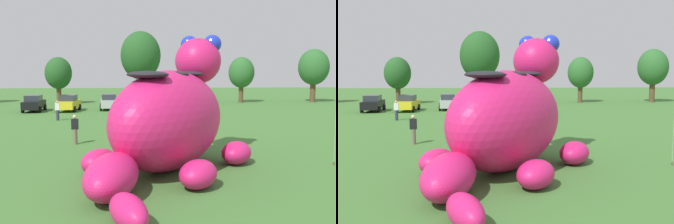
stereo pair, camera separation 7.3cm
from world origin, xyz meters
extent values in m
plane|color=#427533|center=(0.00, 0.00, 0.00)|extent=(160.00, 160.00, 0.00)
ellipsoid|color=#E01E6B|center=(0.28, 0.30, 2.13)|extent=(7.08, 8.46, 4.26)
ellipsoid|color=#E01E6B|center=(1.90, 3.09, 4.72)|extent=(3.19, 3.27, 2.25)
sphere|color=#1E33CC|center=(1.53, 3.69, 5.56)|extent=(0.90, 0.90, 0.90)
sphere|color=#1E33CC|center=(2.60, 3.07, 5.56)|extent=(0.90, 0.90, 0.90)
ellipsoid|color=black|center=(1.14, 1.78, 4.09)|extent=(2.16, 2.04, 0.28)
ellipsoid|color=black|center=(0.28, 0.30, 4.09)|extent=(2.16, 2.04, 0.28)
ellipsoid|color=black|center=(-0.67, -1.34, 4.09)|extent=(2.16, 2.04, 0.28)
ellipsoid|color=#E01E6B|center=(-0.72, 3.29, 0.52)|extent=(2.04, 2.23, 1.04)
ellipsoid|color=#E01E6B|center=(3.38, 0.92, 0.52)|extent=(2.04, 2.23, 1.04)
ellipsoid|color=#E01E6B|center=(-2.65, -0.41, 0.52)|extent=(2.04, 2.23, 1.04)
ellipsoid|color=#E01E6B|center=(1.12, -2.59, 0.52)|extent=(2.04, 2.23, 1.04)
ellipsoid|color=#E01E6B|center=(-1.91, -3.47, 0.75)|extent=(2.28, 3.66, 1.49)
ellipsoid|color=#E01E6B|center=(-1.27, -5.96, 0.46)|extent=(1.56, 2.15, 0.91)
cube|color=black|center=(-12.24, 24.76, 0.72)|extent=(1.91, 4.18, 0.80)
cube|color=#2D333D|center=(-12.23, 24.61, 1.42)|extent=(1.60, 2.04, 0.60)
cylinder|color=black|center=(-13.16, 25.98, 0.32)|extent=(0.27, 0.65, 0.64)
cylinder|color=black|center=(-11.46, 26.07, 0.32)|extent=(0.27, 0.65, 0.64)
cylinder|color=black|center=(-13.02, 23.44, 0.32)|extent=(0.27, 0.65, 0.64)
cylinder|color=black|center=(-11.33, 23.54, 0.32)|extent=(0.27, 0.65, 0.64)
cube|color=yellow|center=(-8.66, 24.83, 0.72)|extent=(1.91, 4.18, 0.80)
cube|color=#2D333D|center=(-8.66, 24.69, 1.42)|extent=(1.59, 2.04, 0.60)
cylinder|color=black|center=(-9.44, 26.15, 0.32)|extent=(0.27, 0.65, 0.64)
cylinder|color=black|center=(-7.74, 26.06, 0.32)|extent=(0.27, 0.65, 0.64)
cylinder|color=black|center=(-9.57, 23.61, 0.32)|extent=(0.27, 0.65, 0.64)
cylinder|color=black|center=(-7.87, 23.52, 0.32)|extent=(0.27, 0.65, 0.64)
cube|color=#B7BABF|center=(-4.59, 26.16, 0.72)|extent=(2.09, 4.25, 0.80)
cube|color=#2D333D|center=(-4.58, 26.01, 1.42)|extent=(1.68, 2.10, 0.60)
cylinder|color=black|center=(-5.56, 27.34, 0.32)|extent=(0.30, 0.66, 0.64)
cylinder|color=black|center=(-3.87, 27.50, 0.32)|extent=(0.30, 0.66, 0.64)
cylinder|color=black|center=(-5.32, 24.81, 0.32)|extent=(0.30, 0.66, 0.64)
cylinder|color=black|center=(-3.62, 24.97, 0.32)|extent=(0.30, 0.66, 0.64)
cube|color=red|center=(-1.55, 25.68, 0.72)|extent=(2.15, 4.26, 0.80)
cube|color=#2D333D|center=(-1.53, 25.53, 1.42)|extent=(1.71, 2.12, 0.60)
cylinder|color=black|center=(-2.54, 26.84, 0.32)|extent=(0.31, 0.66, 0.64)
cylinder|color=black|center=(-0.85, 27.03, 0.32)|extent=(0.31, 0.66, 0.64)
cylinder|color=black|center=(-2.25, 24.32, 0.32)|extent=(0.31, 0.66, 0.64)
cylinder|color=black|center=(-0.56, 24.51, 0.32)|extent=(0.31, 0.66, 0.64)
cylinder|color=brown|center=(-11.54, 33.61, 1.05)|extent=(0.60, 0.60, 2.10)
ellipsoid|color=#235623|center=(-11.54, 33.61, 3.95)|extent=(3.37, 3.37, 4.04)
cylinder|color=brown|center=(-1.13, 35.75, 1.67)|extent=(0.95, 0.95, 3.34)
ellipsoid|color=#235623|center=(-1.13, 35.75, 6.27)|extent=(5.34, 5.34, 6.41)
cylinder|color=brown|center=(12.29, 34.72, 1.07)|extent=(0.61, 0.61, 2.14)
ellipsoid|color=#2D662D|center=(12.29, 34.72, 4.02)|extent=(3.42, 3.42, 4.10)
cylinder|color=brown|center=(22.20, 34.76, 1.26)|extent=(0.72, 0.72, 2.53)
ellipsoid|color=#2D662D|center=(22.20, 34.76, 4.75)|extent=(4.04, 4.04, 4.85)
cylinder|color=#2D334C|center=(-8.17, 17.19, 0.44)|extent=(0.26, 0.26, 0.88)
cube|color=white|center=(-8.17, 17.19, 1.18)|extent=(0.38, 0.22, 0.60)
sphere|color=tan|center=(-8.17, 17.19, 1.60)|extent=(0.22, 0.22, 0.22)
cylinder|color=#726656|center=(-4.79, 6.18, 0.44)|extent=(0.26, 0.26, 0.88)
cube|color=black|center=(-4.79, 6.18, 1.18)|extent=(0.38, 0.22, 0.60)
sphere|color=beige|center=(-4.79, 6.18, 1.60)|extent=(0.22, 0.22, 0.22)
cylinder|color=#726656|center=(3.54, 11.53, 0.44)|extent=(0.26, 0.26, 0.88)
cube|color=white|center=(3.54, 11.53, 1.18)|extent=(0.38, 0.22, 0.60)
sphere|color=beige|center=(3.54, 11.53, 1.60)|extent=(0.22, 0.22, 0.22)
cylinder|color=brown|center=(7.72, 0.41, 0.07)|extent=(0.06, 0.06, 0.15)
camera|label=1|loc=(-0.84, -16.03, 4.23)|focal=41.07mm
camera|label=2|loc=(-0.77, -16.03, 4.23)|focal=41.07mm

